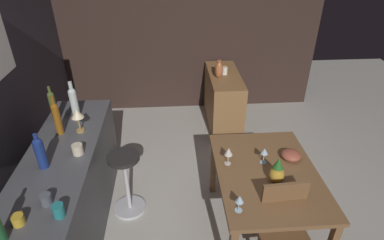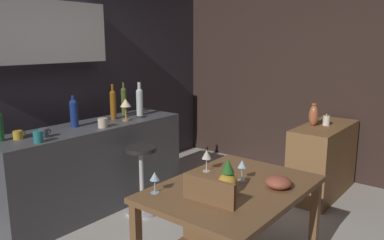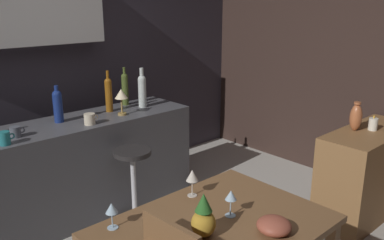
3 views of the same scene
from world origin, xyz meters
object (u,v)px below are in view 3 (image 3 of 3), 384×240
(pineapple_centerpiece, at_px, (203,218))
(wine_bottle_cobalt, at_px, (58,105))
(cup_cream, at_px, (90,119))
(vase_copper, at_px, (356,117))
(cup_teal, at_px, (5,138))
(dining_table, at_px, (215,238))
(counter_lamp, at_px, (121,96))
(pillar_candle_tall, at_px, (373,124))
(fruit_bowl, at_px, (274,226))
(sideboard_cabinet, at_px, (366,173))
(wine_bottle_olive, at_px, (125,88))
(wine_glass_left, at_px, (231,196))
(wine_glass_center, at_px, (192,176))
(cup_slate, at_px, (16,132))
(wine_glass_right, at_px, (112,209))
(wine_bottle_clear, at_px, (142,89))
(bar_stool, at_px, (134,186))

(pineapple_centerpiece, height_order, wine_bottle_cobalt, wine_bottle_cobalt)
(cup_cream, xyz_separation_m, vase_copper, (1.75, -1.50, -0.01))
(cup_teal, bearing_deg, wine_bottle_cobalt, 26.99)
(dining_table, xyz_separation_m, counter_lamp, (0.54, 1.73, 0.43))
(wine_bottle_cobalt, relative_size, pillar_candle_tall, 2.42)
(fruit_bowl, xyz_separation_m, wine_bottle_cobalt, (-0.16, 2.18, 0.27))
(sideboard_cabinet, relative_size, wine_bottle_olive, 2.87)
(wine_glass_left, xyz_separation_m, vase_copper, (1.80, 0.16, 0.08))
(wine_glass_center, bearing_deg, pillar_candle_tall, -8.13)
(wine_glass_left, distance_m, wine_bottle_cobalt, 1.92)
(pineapple_centerpiece, relative_size, vase_copper, 0.95)
(pillar_candle_tall, height_order, vase_copper, vase_copper)
(fruit_bowl, bearing_deg, wine_glass_center, 92.94)
(fruit_bowl, xyz_separation_m, wine_bottle_olive, (0.61, 2.30, 0.29))
(cup_cream, relative_size, counter_lamp, 0.53)
(sideboard_cabinet, height_order, cup_cream, cup_cream)
(cup_cream, distance_m, cup_slate, 0.60)
(wine_glass_right, relative_size, cup_teal, 1.29)
(wine_bottle_clear, bearing_deg, wine_glass_right, -130.77)
(wine_bottle_clear, relative_size, cup_slate, 3.37)
(wine_glass_center, relative_size, wine_bottle_olive, 0.46)
(cup_slate, bearing_deg, counter_lamp, -1.33)
(wine_bottle_olive, height_order, cup_slate, wine_bottle_olive)
(fruit_bowl, height_order, cup_cream, cup_cream)
(wine_glass_right, height_order, fruit_bowl, wine_glass_right)
(wine_bottle_cobalt, height_order, counter_lamp, wine_bottle_cobalt)
(pineapple_centerpiece, distance_m, fruit_bowl, 0.38)
(dining_table, xyz_separation_m, wine_glass_left, (0.13, 0.01, 0.21))
(dining_table, relative_size, cup_teal, 10.77)
(cup_cream, bearing_deg, dining_table, -95.94)
(wine_glass_center, height_order, wine_bottle_olive, wine_bottle_olive)
(wine_glass_left, distance_m, wine_bottle_clear, 1.99)
(wine_glass_left, relative_size, pineapple_centerpiece, 0.65)
(counter_lamp, bearing_deg, wine_bottle_cobalt, 161.31)
(bar_stool, xyz_separation_m, fruit_bowl, (-0.19, -1.59, 0.40))
(fruit_bowl, distance_m, cup_slate, 2.12)
(wine_bottle_cobalt, bearing_deg, wine_bottle_clear, -4.56)
(pineapple_centerpiece, bearing_deg, cup_teal, 103.97)
(sideboard_cabinet, xyz_separation_m, cup_teal, (-2.58, 1.57, 0.54))
(dining_table, distance_m, cup_cream, 1.71)
(wine_glass_right, height_order, cup_teal, cup_teal)
(bar_stool, height_order, wine_bottle_cobalt, wine_bottle_cobalt)
(dining_table, bearing_deg, counter_lamp, 72.71)
(fruit_bowl, xyz_separation_m, counter_lamp, (0.37, 2.00, 0.30))
(pillar_candle_tall, bearing_deg, bar_stool, 143.26)
(bar_stool, bearing_deg, wine_bottle_olive, 59.46)
(wine_bottle_olive, xyz_separation_m, vase_copper, (1.15, -1.87, -0.14))
(wine_glass_right, bearing_deg, dining_table, -38.77)
(dining_table, height_order, pillar_candle_tall, pillar_candle_tall)
(wine_bottle_cobalt, distance_m, cup_teal, 0.63)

